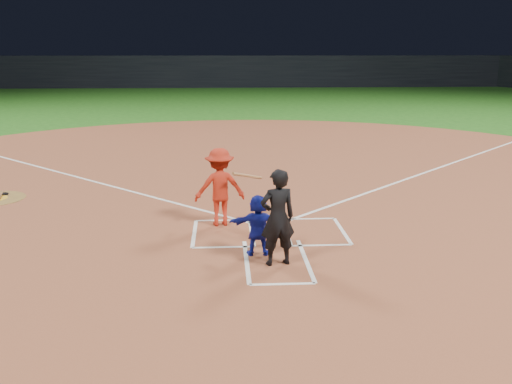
{
  "coord_description": "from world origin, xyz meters",
  "views": [
    {
      "loc": [
        -0.96,
        -11.58,
        3.81
      ],
      "look_at": [
        -0.3,
        -0.4,
        1.0
      ],
      "focal_mm": 40.0,
      "sensor_mm": 36.0,
      "label": 1
    }
  ],
  "objects": [
    {
      "name": "home_plate",
      "position": [
        0.0,
        0.0,
        0.02
      ],
      "size": [
        0.6,
        0.6,
        0.02
      ],
      "primitive_type": "cylinder",
      "rotation": [
        0.0,
        0.0,
        3.14
      ],
      "color": "silver",
      "rests_on": "home_plate_dirt"
    },
    {
      "name": "ground",
      "position": [
        0.0,
        0.0,
        0.0
      ],
      "size": [
        120.0,
        120.0,
        0.0
      ],
      "primitive_type": "plane",
      "color": "#1E5816",
      "rests_on": "ground"
    },
    {
      "name": "batter_at_plate",
      "position": [
        -1.04,
        0.61,
        0.87
      ],
      "size": [
        1.54,
        0.83,
        1.72
      ],
      "color": "red",
      "rests_on": "home_plate_dirt"
    },
    {
      "name": "bat_weight_donut",
      "position": [
        -6.82,
        3.6,
        0.05
      ],
      "size": [
        0.19,
        0.19,
        0.05
      ],
      "primitive_type": "torus",
      "color": "black",
      "rests_on": "on_deck_circle"
    },
    {
      "name": "on_deck_bat_a",
      "position": [
        -6.87,
        3.45,
        0.05
      ],
      "size": [
        0.25,
        0.83,
        0.06
      ],
      "primitive_type": "cylinder",
      "rotation": [
        1.57,
        0.0,
        0.23
      ],
      "color": "brown",
      "rests_on": "on_deck_circle"
    },
    {
      "name": "umpire",
      "position": [
        -0.0,
        -1.87,
        0.9
      ],
      "size": [
        0.73,
        0.56,
        1.77
      ],
      "primitive_type": "imported",
      "rotation": [
        0.0,
        0.0,
        3.38
      ],
      "color": "black",
      "rests_on": "home_plate_dirt"
    },
    {
      "name": "chalk_markings",
      "position": [
        0.0,
        5.29,
        0.01
      ],
      "size": [
        28.35,
        17.32,
        0.01
      ],
      "color": "white",
      "rests_on": "home_plate_dirt"
    },
    {
      "name": "home_plate_dirt",
      "position": [
        0.0,
        6.0,
        0.01
      ],
      "size": [
        28.0,
        28.0,
        0.01
      ],
      "primitive_type": "cylinder",
      "color": "brown",
      "rests_on": "ground"
    },
    {
      "name": "catcher",
      "position": [
        -0.32,
        -1.35,
        0.6
      ],
      "size": [
        1.08,
        0.35,
        1.17
      ],
      "primitive_type": "imported",
      "rotation": [
        0.0,
        0.0,
        3.14
      ],
      "color": "#121B96",
      "rests_on": "home_plate_dirt"
    },
    {
      "name": "stadium_wall_far",
      "position": [
        0.0,
        48.0,
        1.6
      ],
      "size": [
        80.0,
        1.2,
        3.2
      ],
      "primitive_type": "cube",
      "color": "black",
      "rests_on": "ground"
    }
  ]
}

